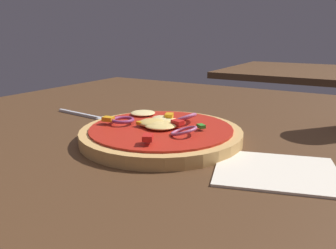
% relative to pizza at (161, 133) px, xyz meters
% --- Properties ---
extents(dining_table, '(1.15, 1.04, 0.03)m').
position_rel_pizza_xyz_m(dining_table, '(0.04, 0.03, -0.02)').
color(dining_table, '#4C301C').
rests_on(dining_table, ground).
extents(pizza, '(0.24, 0.24, 0.04)m').
position_rel_pizza_xyz_m(pizza, '(0.00, 0.00, 0.00)').
color(pizza, tan).
rests_on(pizza, dining_table).
extents(fork, '(0.18, 0.03, 0.00)m').
position_rel_pizza_xyz_m(fork, '(-0.19, 0.05, -0.01)').
color(fork, silver).
rests_on(fork, dining_table).
extents(napkin, '(0.16, 0.15, 0.00)m').
position_rel_pizza_xyz_m(napkin, '(0.18, -0.03, -0.01)').
color(napkin, silver).
rests_on(napkin, dining_table).
extents(background_table, '(0.83, 0.64, 0.03)m').
position_rel_pizza_xyz_m(background_table, '(0.10, 1.19, -0.02)').
color(background_table, '#4C301C').
rests_on(background_table, ground).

